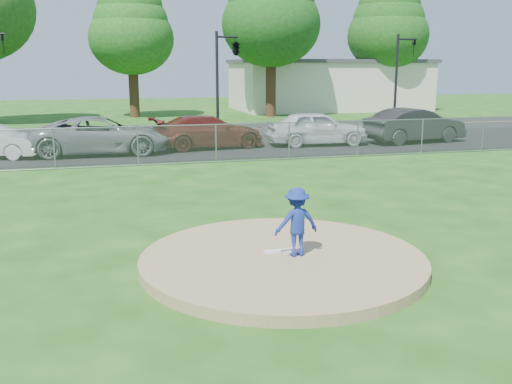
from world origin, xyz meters
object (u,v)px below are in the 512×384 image
tree_center (131,28)px  tree_right (271,11)px  tree_far_right (388,25)px  parked_car_darkred (208,132)px  parked_car_pearl (317,128)px  parked_car_gray (101,135)px  traffic_signal_center (234,50)px  traffic_signal_right (400,72)px  commercial_building (328,85)px  pitcher (297,222)px  traffic_cone (10,148)px  parked_car_charcoal (415,125)px

tree_center → tree_right: size_ratio=0.85×
tree_far_right → parked_car_darkred: 27.26m
parked_car_pearl → tree_far_right: bearing=-31.7°
tree_center → parked_car_gray: bearing=-97.2°
traffic_signal_center → tree_center: bearing=112.5°
traffic_signal_right → parked_car_darkred: 14.36m
parked_car_darkred → traffic_signal_center: bearing=-31.7°
tree_right → tree_far_right: bearing=15.3°
commercial_building → tree_center: size_ratio=1.67×
pitcher → tree_right: bearing=-109.2°
tree_center → traffic_cone: size_ratio=12.29×
parked_car_pearl → commercial_building: bearing=-19.8°
tree_center → parked_car_darkred: tree_center is taller
pitcher → parked_car_gray: size_ratio=0.23×
tree_right → parked_car_pearl: 17.72m
traffic_signal_center → traffic_signal_right: bearing=0.0°
tree_right → traffic_signal_center: bearing=-116.7°
tree_center → traffic_signal_center: size_ratio=1.76×
tree_far_right → parked_car_charcoal: (-8.31, -19.44, -6.21)m
tree_center → tree_far_right: size_ratio=0.92×
parked_car_gray → parked_car_charcoal: 15.02m
traffic_signal_right → pitcher: size_ratio=4.29×
parked_car_pearl → parked_car_charcoal: 5.05m
parked_car_darkred → parked_car_charcoal: size_ratio=1.02×
traffic_signal_right → pitcher: traffic_signal_right is taller
pitcher → parked_car_gray: parked_car_gray is taller
traffic_signal_right → commercial_building: bearing=83.7°
traffic_signal_center → parked_car_darkred: bearing=-113.4°
traffic_signal_right → parked_car_pearl: size_ratio=1.17×
tree_center → parked_car_charcoal: tree_center is taller
traffic_signal_center → parked_car_pearl: bearing=-66.6°
traffic_cone → parked_car_pearl: bearing=2.2°
tree_right → traffic_signal_right: bearing=-62.4°
commercial_building → traffic_signal_center: 20.17m
traffic_signal_right → traffic_cone: (-21.25, -6.70, -2.95)m
traffic_signal_right → traffic_cone: bearing=-162.5°
tree_right → traffic_cone: tree_right is taller
commercial_building → parked_car_gray: bearing=-130.6°
commercial_building → parked_car_gray: size_ratio=2.84×
pitcher → traffic_signal_center: bearing=-103.5°
tree_right → traffic_cone: bearing=-133.8°
traffic_cone → parked_car_pearl: (13.65, 0.53, 0.41)m
parked_car_gray → tree_right: bearing=-35.1°
commercial_building → parked_car_darkred: bearing=-123.6°
tree_center → traffic_signal_center: tree_center is taller
parked_car_gray → pitcher: bearing=-165.4°
tree_far_right → traffic_signal_right: 14.69m
tree_far_right → parked_car_pearl: tree_far_right is taller
commercial_building → parked_car_gray: commercial_building is taller
traffic_signal_right → parked_car_gray: bearing=-159.5°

